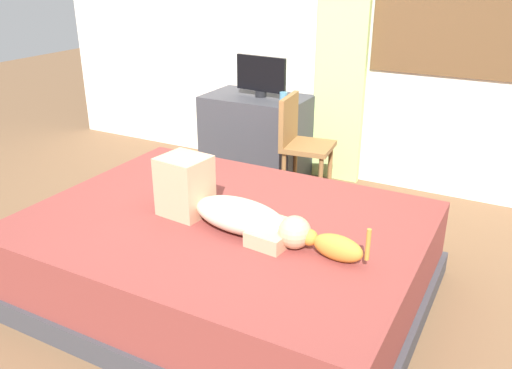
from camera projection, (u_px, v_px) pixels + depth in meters
ground_plane at (227, 299)px, 3.12m from camera, size 16.00×16.00×0.00m
back_wall_with_window at (366, 11)px, 4.35m from camera, size 6.40×0.14×2.90m
bed at (225, 256)px, 3.11m from camera, size 2.25×1.70×0.49m
person_lying at (225, 206)px, 2.88m from camera, size 0.94×0.34×0.34m
cat at (334, 246)px, 2.57m from camera, size 0.36×0.14×0.21m
desk at (256, 136)px, 4.80m from camera, size 0.90×0.56×0.74m
tv_monitor at (261, 76)px, 4.57m from camera, size 0.48×0.10×0.35m
cup at (283, 98)px, 4.39m from camera, size 0.06×0.06×0.10m
chair_by_desk at (300, 140)px, 4.26m from camera, size 0.42×0.42×0.86m
curtain_left at (343, 26)px, 4.36m from camera, size 0.44×0.06×2.68m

